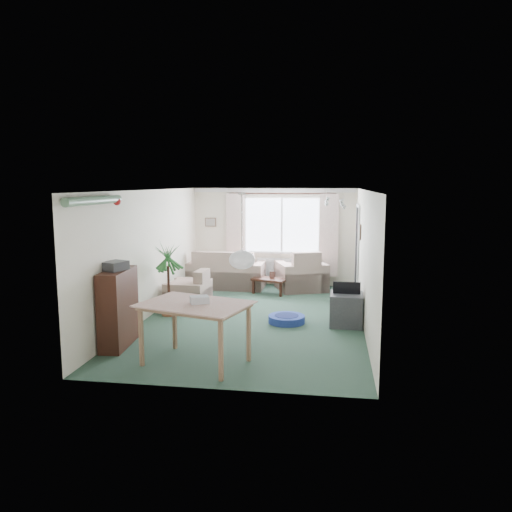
# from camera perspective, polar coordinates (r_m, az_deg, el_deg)

# --- Properties ---
(ground) EXTENTS (6.50, 6.50, 0.00)m
(ground) POSITION_cam_1_polar(r_m,az_deg,el_deg) (9.43, -0.28, -7.20)
(ground) COLOR #2B4839
(window) EXTENTS (1.80, 0.03, 1.30)m
(window) POSITION_cam_1_polar(r_m,az_deg,el_deg) (12.30, 2.98, 3.56)
(window) COLOR white
(curtain_rod) EXTENTS (2.60, 0.03, 0.03)m
(curtain_rod) POSITION_cam_1_polar(r_m,az_deg,el_deg) (12.18, 2.97, 7.14)
(curtain_rod) COLOR black
(curtain_left) EXTENTS (0.45, 0.08, 2.00)m
(curtain_left) POSITION_cam_1_polar(r_m,az_deg,el_deg) (12.39, -2.38, 2.53)
(curtain_left) COLOR beige
(curtain_right) EXTENTS (0.45, 0.08, 2.00)m
(curtain_right) POSITION_cam_1_polar(r_m,az_deg,el_deg) (12.17, 8.32, 2.34)
(curtain_right) COLOR beige
(radiator) EXTENTS (1.20, 0.10, 0.55)m
(radiator) POSITION_cam_1_polar(r_m,az_deg,el_deg) (12.40, 2.92, -1.53)
(radiator) COLOR white
(doorway) EXTENTS (0.03, 0.95, 2.00)m
(doorway) POSITION_cam_1_polar(r_m,az_deg,el_deg) (11.29, 11.49, 0.41)
(doorway) COLOR black
(pendant_lamp) EXTENTS (0.36, 0.36, 0.36)m
(pendant_lamp) POSITION_cam_1_polar(r_m,az_deg,el_deg) (6.86, -1.61, -0.43)
(pendant_lamp) COLOR white
(tinsel_garland) EXTENTS (1.60, 1.60, 0.12)m
(tinsel_garland) POSITION_cam_1_polar(r_m,az_deg,el_deg) (7.46, -17.97, 6.05)
(tinsel_garland) COLOR #196626
(bauble_cluster_a) EXTENTS (0.20, 0.20, 0.20)m
(bauble_cluster_a) POSITION_cam_1_polar(r_m,az_deg,el_deg) (9.88, 8.06, 6.49)
(bauble_cluster_a) COLOR silver
(bauble_cluster_b) EXTENTS (0.20, 0.20, 0.20)m
(bauble_cluster_b) POSITION_cam_1_polar(r_m,az_deg,el_deg) (8.68, 9.96, 6.20)
(bauble_cluster_b) COLOR silver
(wall_picture_back) EXTENTS (0.28, 0.03, 0.22)m
(wall_picture_back) POSITION_cam_1_polar(r_m,az_deg,el_deg) (12.60, -5.21, 3.88)
(wall_picture_back) COLOR brown
(wall_picture_right) EXTENTS (0.03, 0.24, 0.30)m
(wall_picture_right) POSITION_cam_1_polar(r_m,az_deg,el_deg) (10.23, 11.81, 2.70)
(wall_picture_right) COLOR brown
(sofa) EXTENTS (1.84, 0.99, 0.92)m
(sofa) POSITION_cam_1_polar(r_m,az_deg,el_deg) (12.16, -3.39, -1.45)
(sofa) COLOR #C7AD96
(sofa) RESTS_ON ground
(armchair_corner) EXTENTS (1.36, 1.32, 0.96)m
(armchair_corner) POSITION_cam_1_polar(r_m,az_deg,el_deg) (11.89, 5.19, -1.59)
(armchair_corner) COLOR #C4BB94
(armchair_corner) RESTS_ON ground
(armchair_left) EXTENTS (0.85, 0.89, 0.76)m
(armchair_left) POSITION_cam_1_polar(r_m,az_deg,el_deg) (10.42, -7.77, -3.62)
(armchair_left) COLOR #C4BC94
(armchair_left) RESTS_ON ground
(coffee_table) EXTENTS (0.89, 0.68, 0.36)m
(coffee_table) POSITION_cam_1_polar(r_m,az_deg,el_deg) (11.49, 1.63, -3.45)
(coffee_table) COLOR black
(coffee_table) RESTS_ON ground
(photo_frame) EXTENTS (0.12, 0.04, 0.16)m
(photo_frame) POSITION_cam_1_polar(r_m,az_deg,el_deg) (11.44, 1.86, -2.18)
(photo_frame) COLOR brown
(photo_frame) RESTS_ON coffee_table
(bookshelf) EXTENTS (0.40, 1.01, 1.20)m
(bookshelf) POSITION_cam_1_polar(r_m,az_deg,el_deg) (8.07, -15.46, -5.76)
(bookshelf) COLOR black
(bookshelf) RESTS_ON ground
(hifi_box) EXTENTS (0.38, 0.42, 0.14)m
(hifi_box) POSITION_cam_1_polar(r_m,az_deg,el_deg) (7.91, -15.83, -1.09)
(hifi_box) COLOR #37383C
(hifi_box) RESTS_ON bookshelf
(houseplant) EXTENTS (0.61, 0.61, 1.40)m
(houseplant) POSITION_cam_1_polar(r_m,az_deg,el_deg) (9.67, -9.98, -2.66)
(houseplant) COLOR #1C5127
(houseplant) RESTS_ON ground
(dining_table) EXTENTS (1.56, 1.26, 0.85)m
(dining_table) POSITION_cam_1_polar(r_m,az_deg,el_deg) (7.13, -6.91, -8.86)
(dining_table) COLOR tan
(dining_table) RESTS_ON ground
(gift_box) EXTENTS (0.30, 0.27, 0.12)m
(gift_box) POSITION_cam_1_polar(r_m,az_deg,el_deg) (7.00, -6.48, -5.06)
(gift_box) COLOR silver
(gift_box) RESTS_ON dining_table
(tv_cube) EXTENTS (0.59, 0.64, 0.57)m
(tv_cube) POSITION_cam_1_polar(r_m,az_deg,el_deg) (9.11, 10.26, -6.02)
(tv_cube) COLOR #38383D
(tv_cube) RESTS_ON ground
(pet_bed) EXTENTS (0.77, 0.77, 0.13)m
(pet_bed) POSITION_cam_1_polar(r_m,az_deg,el_deg) (9.18, 3.52, -7.21)
(pet_bed) COLOR navy
(pet_bed) RESTS_ON ground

